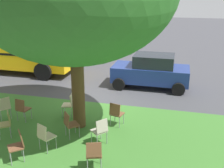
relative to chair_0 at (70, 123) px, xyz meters
The scene contains 13 objects.
ground 3.22m from the chair_0, 88.42° to the right, with size 80.00×80.00×0.00m, color #424247.
grass_verge 0.52m from the chair_0, 11.83° to the left, with size 48.00×6.00×0.01m, color #3D752D.
chair_0 is the anchor object (origin of this frame).
chair_1 1.09m from the chair_0, behind, with size 0.59×0.59×0.88m.
chair_2 1.80m from the chair_0, 59.43° to the left, with size 0.59×0.59×0.88m.
chair_3 1.93m from the chair_0, 131.63° to the left, with size 0.53×0.53×0.88m.
chair_4 1.64m from the chair_0, 66.75° to the right, with size 0.49×0.48×0.88m.
chair_5 1.00m from the chair_0, 66.01° to the left, with size 0.55×0.55×0.88m.
chair_6 2.09m from the chair_0, 12.65° to the left, with size 0.58×0.58×0.88m.
chair_7 2.25m from the chair_0, 17.42° to the right, with size 0.47×0.48×0.88m.
chair_8 1.71m from the chair_0, 138.22° to the right, with size 0.51×0.51×0.88m.
chair_9 2.94m from the chair_0, 12.43° to the right, with size 0.59×0.58×0.88m.
parked_car 5.94m from the chair_0, 109.55° to the right, with size 3.70×1.92×1.65m.
Camera 1 is at (-3.36, 10.50, 4.59)m, focal length 43.61 mm.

